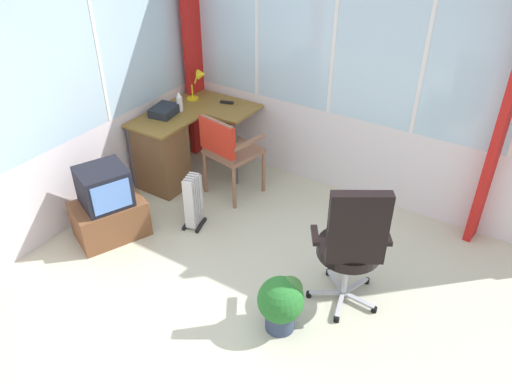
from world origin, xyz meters
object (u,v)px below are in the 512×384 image
Objects in this scene: tv_remote at (227,102)px; space_heater at (194,200)px; desk_lamp at (200,80)px; spray_bottle at (179,102)px; tv_on_stand at (108,207)px; paper_tray at (165,111)px; office_chair at (353,242)px; desk at (165,151)px; wooden_armchair at (225,146)px; potted_plant at (282,301)px.

tv_remote is 1.32m from space_heater.
space_heater is at bearing -146.29° from desk_lamp.
spray_bottle is 0.28× the size of tv_on_stand.
office_chair reaches higher than paper_tray.
desk is at bearing -149.29° from paper_tray.
office_chair reaches higher than tv_remote.
space_heater is (-0.56, -0.79, -0.53)m from paper_tray.
desk_lamp is at bearing 4.19° from spray_bottle.
wooden_armchair is (-0.58, -0.38, -0.18)m from tv_remote.
space_heater is (-1.15, -0.41, -0.49)m from tv_remote.
office_chair is (-1.32, -2.44, -0.32)m from desk_lamp.
potted_plant is at bearing -131.83° from wooden_armchair.
office_chair is (-0.92, -2.41, -0.21)m from spray_bottle.
desk_lamp is 1.12× the size of paper_tray.
desk_lamp reaches higher than desk.
spray_bottle reaches higher than wooden_armchair.
office_chair reaches higher than desk_lamp.
spray_bottle is 0.23× the size of wooden_armchair.
tv_on_stand is (-1.71, 0.16, -0.46)m from tv_remote.
tv_on_stand is at bearing -168.60° from paper_tray.
space_heater is at bearing -177.04° from tv_remote.
desk is at bearing -176.78° from desk_lamp.
wooden_armchair is 1.97× the size of potted_plant.
spray_bottle reaches higher than tv_remote.
potted_plant is (-0.68, -1.37, -0.01)m from space_heater.
tv_on_stand is (-1.14, 0.54, -0.28)m from wooden_armchair.
desk_lamp is at bearing 53.12° from wooden_armchair.
wooden_armchair reaches higher than potted_plant.
tv_remote is at bearing -83.62° from desk_lamp.
tv_remote is at bearing -5.19° from tv_on_stand.
tv_remote is 0.54m from spray_bottle.
tv_on_stand is 0.80m from space_heater.
tv_remote is at bearing 57.18° from office_chair.
tv_remote is (0.04, -0.34, -0.20)m from desk_lamp.
space_heater is at bearing -120.50° from desk.
desk is 2.60× the size of potted_plant.
tv_remote is 2.60m from potted_plant.
potted_plant is at bearing -93.40° from tv_on_stand.
spray_bottle is at bearing -25.11° from paper_tray.
tv_on_stand is at bearing 86.60° from potted_plant.
office_chair is 2.47× the size of potted_plant.
spray_bottle is at bearing 128.07° from tv_remote.
tv_remote is 0.71m from wooden_armchair.
tv_remote reaches higher than tv_on_stand.
tv_on_stand is at bearing -173.88° from desk_lamp.
office_chair is at bearing -104.47° from desk.
paper_tray is 0.79m from wooden_armchair.
tv_on_stand is 1.94m from potted_plant.
office_chair is at bearing -110.99° from spray_bottle.
tv_remote is at bearing 44.26° from potted_plant.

